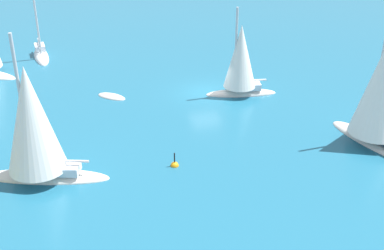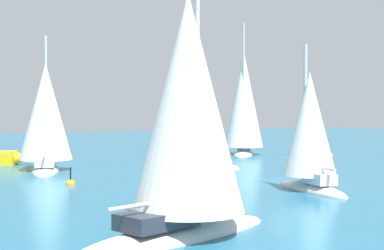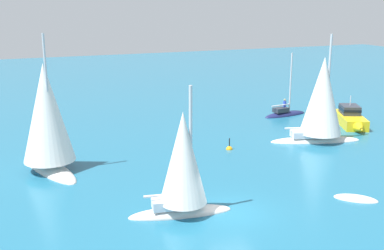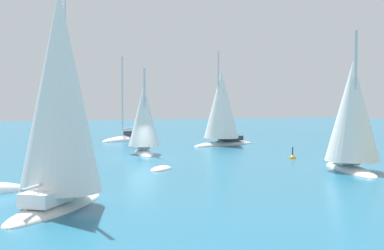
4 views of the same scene
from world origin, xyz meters
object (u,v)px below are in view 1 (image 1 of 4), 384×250
tender (112,97)px  sailboat (382,94)px  channel_buoy (175,166)px  yacht_1 (241,63)px  sailboat_1 (34,127)px  yacht (41,55)px

tender → sailboat: bearing=-175.3°
sailboat → channel_buoy: (13.27, -0.47, -3.40)m
yacht_1 → tender: yacht_1 is taller
yacht_1 → sailboat_1: bearing=39.1°
sailboat → channel_buoy: sailboat is taller
yacht → tender: (-5.33, 11.28, -0.22)m
sailboat_1 → sailboat: bearing=-166.3°
yacht_1 → sailboat: bearing=130.4°
sailboat_1 → yacht: sailboat_1 is taller
yacht → yacht_1: yacht is taller
sailboat → channel_buoy: bearing=71.1°
yacht → channel_buoy: bearing=13.6°
sailboat_1 → channel_buoy: (-7.78, 0.75, -3.27)m
yacht_1 → tender: (9.92, -2.03, -2.63)m
sailboat → sailboat_1: (21.05, -1.22, -0.13)m
yacht → channel_buoy: 23.93m
tender → sailboat_1: bearing=104.9°
channel_buoy → sailboat: bearing=178.0°
sailboat → yacht_1: 11.40m
tender → channel_buoy: 11.61m
tender → channel_buoy: (-2.43, 11.36, 0.02)m
sailboat_1 → yacht: bearing=-73.1°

